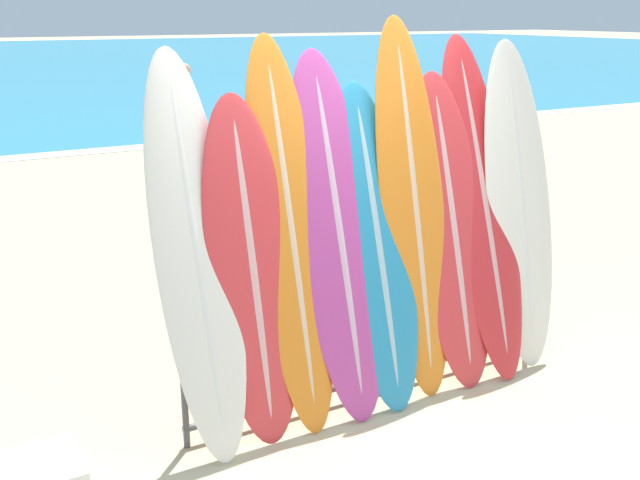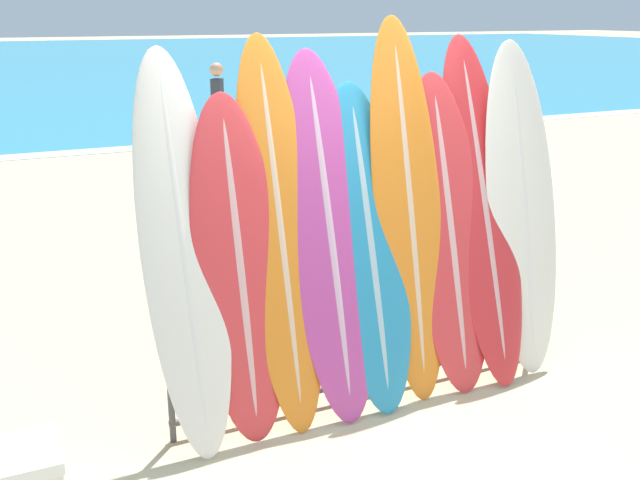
% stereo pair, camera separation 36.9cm
% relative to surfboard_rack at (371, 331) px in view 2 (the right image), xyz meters
% --- Properties ---
extents(ground_plane, '(160.00, 160.00, 0.00)m').
position_rel_surfboard_rack_xyz_m(ground_plane, '(-0.08, -0.36, -0.47)').
color(ground_plane, '#CCB789').
extents(ocean_water, '(120.00, 60.00, 0.01)m').
position_rel_surfboard_rack_xyz_m(ocean_water, '(-0.08, 39.56, -0.47)').
color(ocean_water, teal).
rests_on(ocean_water, ground_plane).
extents(surfboard_rack, '(2.75, 0.04, 0.86)m').
position_rel_surfboard_rack_xyz_m(surfboard_rack, '(0.00, 0.00, 0.00)').
color(surfboard_rack, '#47474C').
rests_on(surfboard_rack, ground_plane).
extents(surfboard_slot_0, '(0.49, 0.77, 2.32)m').
position_rel_surfboard_rack_xyz_m(surfboard_slot_0, '(-1.22, 0.07, 0.69)').
color(surfboard_slot_0, silver).
rests_on(surfboard_slot_0, ground_plane).
extents(surfboard_slot_1, '(0.56, 0.56, 2.05)m').
position_rel_surfboard_rack_xyz_m(surfboard_slot_1, '(-0.89, 0.02, 0.56)').
color(surfboard_slot_1, red).
rests_on(surfboard_slot_1, ground_plane).
extents(surfboard_slot_2, '(0.48, 0.72, 2.38)m').
position_rel_surfboard_rack_xyz_m(surfboard_slot_2, '(-0.61, 0.07, 0.72)').
color(surfboard_slot_2, orange).
rests_on(surfboard_slot_2, ground_plane).
extents(surfboard_slot_3, '(0.56, 0.77, 2.29)m').
position_rel_surfboard_rack_xyz_m(surfboard_slot_3, '(-0.29, 0.05, 0.68)').
color(surfboard_slot_3, '#B23D8E').
rests_on(surfboard_slot_3, ground_plane).
extents(surfboard_slot_4, '(0.55, 0.72, 2.08)m').
position_rel_surfboard_rack_xyz_m(surfboard_slot_4, '(-0.02, 0.02, 0.57)').
color(surfboard_slot_4, teal).
rests_on(surfboard_slot_4, ground_plane).
extents(surfboard_slot_5, '(0.51, 0.66, 2.48)m').
position_rel_surfboard_rack_xyz_m(surfboard_slot_5, '(0.29, 0.06, 0.77)').
color(surfboard_slot_5, orange).
rests_on(surfboard_slot_5, ground_plane).
extents(surfboard_slot_6, '(0.59, 0.68, 2.12)m').
position_rel_surfboard_rack_xyz_m(surfboard_slot_6, '(0.60, 0.03, 0.59)').
color(surfboard_slot_6, red).
rests_on(surfboard_slot_6, ground_plane).
extents(surfboard_slot_7, '(0.54, 0.87, 2.36)m').
position_rel_surfboard_rack_xyz_m(surfboard_slot_7, '(0.90, 0.08, 0.71)').
color(surfboard_slot_7, red).
rests_on(surfboard_slot_7, ground_plane).
extents(surfboard_slot_8, '(0.59, 0.61, 2.32)m').
position_rel_surfboard_rack_xyz_m(surfboard_slot_8, '(1.22, 0.04, 0.69)').
color(surfboard_slot_8, silver).
rests_on(surfboard_slot_8, ground_plane).
extents(person_near_water, '(0.27, 0.29, 1.69)m').
position_rel_surfboard_rack_xyz_m(person_near_water, '(1.58, 8.21, 0.45)').
color(person_near_water, tan).
rests_on(person_near_water, ground_plane).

